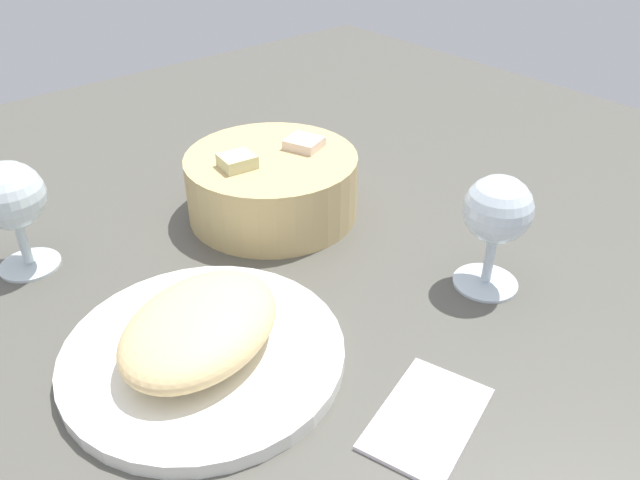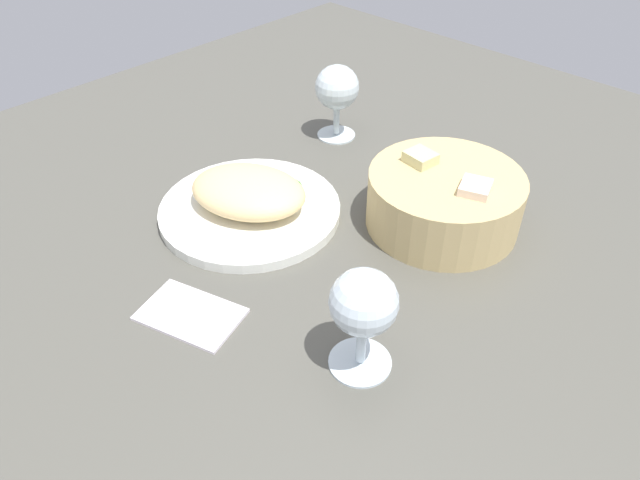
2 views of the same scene
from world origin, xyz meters
TOP-DOWN VIEW (x-y plane):
  - ground_plane at (0.00, 0.00)cm, footprint 140.00×140.00cm
  - plate at (-15.28, -4.23)cm, footprint 24.28×24.28cm
  - omelette at (-15.28, -4.23)cm, footprint 18.86×16.53cm
  - lettuce_garnish at (-15.24, 2.22)cm, footprint 4.82×4.82cm
  - bread_basket at (4.42, 11.91)cm, footprint 19.81×19.81cm
  - wine_glass_near at (12.12, -13.27)cm, footprint 6.63×6.63cm
  - wine_glass_far at (-21.64, 19.77)cm, footprint 6.93×6.93cm
  - folded_napkin at (-5.69, -21.22)cm, footprint 12.59×9.97cm

SIDE VIEW (x-z plane):
  - ground_plane at x=0.00cm, z-range -2.00..0.00cm
  - folded_napkin at x=-5.69cm, z-range 0.00..0.80cm
  - plate at x=-15.28cm, z-range 0.00..1.40cm
  - lettuce_garnish at x=-15.24cm, z-range 1.40..2.86cm
  - omelette at x=-15.28cm, z-range 1.40..6.08cm
  - bread_basket at x=4.42cm, z-range -0.62..8.27cm
  - wine_glass_far at x=-21.64cm, z-range 1.90..13.81cm
  - wine_glass_near at x=12.12cm, z-range 1.95..13.97cm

